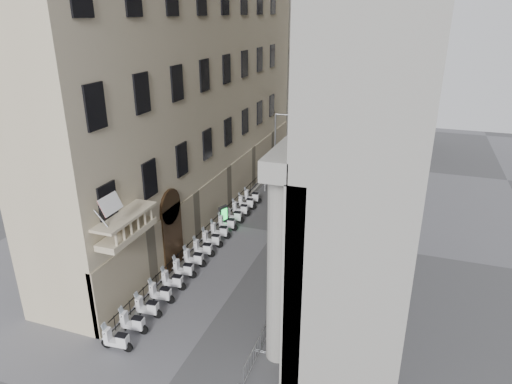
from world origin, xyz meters
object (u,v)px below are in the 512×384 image
security_tent (285,158)px  pedestrian_b (344,169)px  street_lamp (278,146)px  scooter_0 (118,350)px  pedestrian_a (303,190)px  info_kiosk (223,216)px

security_tent → pedestrian_b: 7.52m
street_lamp → security_tent: bearing=59.3°
scooter_0 → security_tent: (1.74, 25.13, 3.02)m
security_tent → scooter_0: bearing=-94.0°
scooter_0 → security_tent: 25.37m
street_lamp → pedestrian_b: size_ratio=4.61×
pedestrian_b → security_tent: bearing=56.8°
scooter_0 → security_tent: security_tent is taller
street_lamp → scooter_0: bearing=-97.7°
scooter_0 → street_lamp: street_lamp is taller
security_tent → pedestrian_b: bearing=47.2°
pedestrian_a → pedestrian_b: bearing=-119.4°
info_kiosk → pedestrian_a: pedestrian_a is taller
scooter_0 → street_lamp: (1.25, 24.13, 4.44)m
street_lamp → pedestrian_b: street_lamp is taller
street_lamp → pedestrian_a: bearing=-30.5°
scooter_0 → street_lamp: bearing=-7.7°
security_tent → street_lamp: 1.81m
scooter_0 → info_kiosk: bearing=-2.6°
pedestrian_a → scooter_0: bearing=68.2°
security_tent → pedestrian_a: security_tent is taller
pedestrian_b → street_lamp: bearing=59.0°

